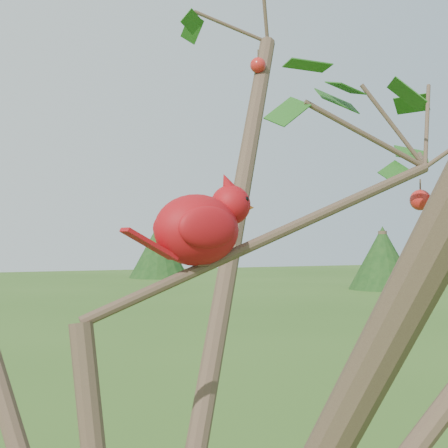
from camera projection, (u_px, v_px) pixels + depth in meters
name	position (u px, v px, depth m)	size (l,w,h in m)	color
crabapple_tree	(156.00, 202.00, 0.83)	(2.35, 2.05, 2.95)	#453125
cardinal	(201.00, 226.00, 0.98)	(0.23, 0.13, 0.16)	#A50E18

